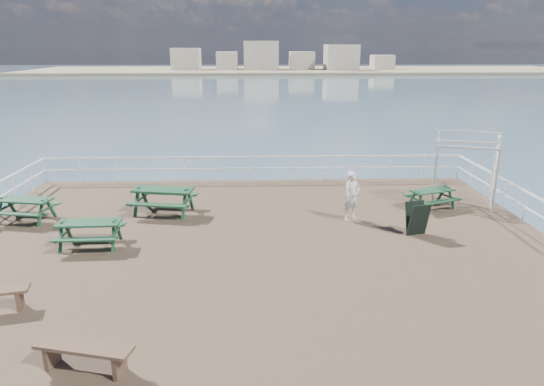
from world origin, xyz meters
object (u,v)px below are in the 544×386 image
Objects in this scene: picnic_table_b at (163,196)px; picnic_table_c at (432,195)px; picnic_table_d at (90,228)px; person at (352,196)px; picnic_table_a at (25,205)px; trellis_arbor at (464,173)px; flat_bench_far at (84,352)px.

picnic_table_c is at bearing 11.85° from picnic_table_b.
person is (7.98, 1.95, 0.28)m from picnic_table_d.
picnic_table_a is 0.74× the size of trellis_arbor.
picnic_table_c is 1.08× the size of picnic_table_d.
picnic_table_b is at bearing 104.73° from flat_bench_far.
picnic_table_c reaches higher than flat_bench_far.
picnic_table_b is at bearing -156.26° from trellis_arbor.
trellis_arbor is (15.20, 1.19, 0.66)m from picnic_table_a.
picnic_table_a reaches higher than picnic_table_d.
picnic_table_b is 1.19× the size of picnic_table_c.
trellis_arbor is 1.63× the size of person.
picnic_table_b is 0.85× the size of trellis_arbor.
picnic_table_b is 9.51m from picnic_table_c.
picnic_table_c is 12.87m from flat_bench_far.
picnic_table_b reaches higher than flat_bench_far.
picnic_table_a reaches higher than flat_bench_far.
picnic_table_d is at bearing -143.76° from trellis_arbor.
trellis_arbor reaches higher than picnic_table_a.
picnic_table_b reaches higher than picnic_table_d.
picnic_table_d is (2.85, -2.24, -0.00)m from picnic_table_a.
picnic_table_c is 1.16× the size of person.
picnic_table_d is 12.83m from trellis_arbor.
picnic_table_d is at bearing -27.47° from picnic_table_a.
picnic_table_c is 3.36m from person.
trellis_arbor is at bearing 54.69° from flat_bench_far.
flat_bench_far is at bearing -154.65° from person.
picnic_table_a reaches higher than picnic_table_c.
flat_bench_far is (1.73, -5.71, -0.16)m from picnic_table_d.
person is (-4.37, -1.49, -0.38)m from trellis_arbor.
trellis_arbor is at bearing 15.24° from picnic_table_a.
picnic_table_a is at bearing -154.82° from trellis_arbor.
picnic_table_a is 3.63m from picnic_table_d.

